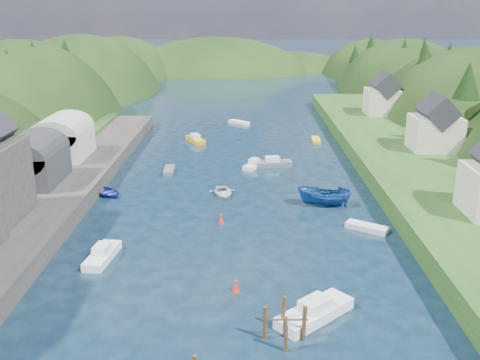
{
  "coord_description": "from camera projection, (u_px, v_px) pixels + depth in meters",
  "views": [
    {
      "loc": [
        0.56,
        -30.43,
        23.31
      ],
      "look_at": [
        0.0,
        28.0,
        4.0
      ],
      "focal_mm": 40.0,
      "sensor_mm": 36.0,
      "label": 1
    }
  ],
  "objects": [
    {
      "name": "ground",
      "position": [
        241.0,
        160.0,
        83.69
      ],
      "size": [
        600.0,
        600.0,
        0.0
      ],
      "primitive_type": "plane",
      "color": "black",
      "rests_on": "ground"
    },
    {
      "name": "hillside_left",
      "position": [
        25.0,
        163.0,
        110.35
      ],
      "size": [
        44.0,
        245.56,
        52.0
      ],
      "color": "black",
      "rests_on": "ground"
    },
    {
      "name": "hillside_right",
      "position": [
        462.0,
        162.0,
        109.34
      ],
      "size": [
        36.0,
        245.56,
        48.0
      ],
      "color": "black",
      "rests_on": "ground"
    },
    {
      "name": "far_hills",
      "position": [
        247.0,
        97.0,
        204.81
      ],
      "size": [
        103.0,
        68.0,
        44.0
      ],
      "color": "black",
      "rests_on": "ground"
    },
    {
      "name": "hill_trees",
      "position": [
        245.0,
        76.0,
        95.02
      ],
      "size": [
        89.73,
        153.61,
        11.7
      ],
      "color": "black",
      "rests_on": "ground"
    },
    {
      "name": "quay_left",
      "position": [
        7.0,
        231.0,
        55.11
      ],
      "size": [
        12.0,
        110.0,
        2.0
      ],
      "primitive_type": "cube",
      "color": "#2D2B28",
      "rests_on": "ground"
    },
    {
      "name": "boat_sheds",
      "position": [
        48.0,
        145.0,
        71.83
      ],
      "size": [
        7.0,
        21.0,
        7.5
      ],
      "color": "#2D2D30",
      "rests_on": "quay_left"
    },
    {
      "name": "terrace_right",
      "position": [
        422.0,
        173.0,
        73.59
      ],
      "size": [
        16.0,
        120.0,
        2.4
      ],
      "primitive_type": "cube",
      "color": "#234719",
      "rests_on": "ground"
    },
    {
      "name": "right_bank_cottages",
      "position": [
        428.0,
        126.0,
        80.02
      ],
      "size": [
        9.0,
        59.24,
        8.41
      ],
      "color": "beige",
      "rests_on": "terrace_right"
    },
    {
      "name": "piling_cluster_far",
      "position": [
        284.0,
        326.0,
        38.69
      ],
      "size": [
        3.4,
        3.15,
        3.35
      ],
      "color": "#382314",
      "rests_on": "ground"
    },
    {
      "name": "channel_buoy_near",
      "position": [
        236.0,
        286.0,
        45.37
      ],
      "size": [
        0.7,
        0.7,
        1.1
      ],
      "color": "red",
      "rests_on": "ground"
    },
    {
      "name": "channel_buoy_far",
      "position": [
        221.0,
        219.0,
        59.56
      ],
      "size": [
        0.7,
        0.7,
        1.1
      ],
      "color": "red",
      "rests_on": "ground"
    },
    {
      "name": "moored_boats",
      "position": [
        231.0,
        232.0,
        55.65
      ],
      "size": [
        36.01,
        97.27,
        2.51
      ],
      "color": "white",
      "rests_on": "ground"
    }
  ]
}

